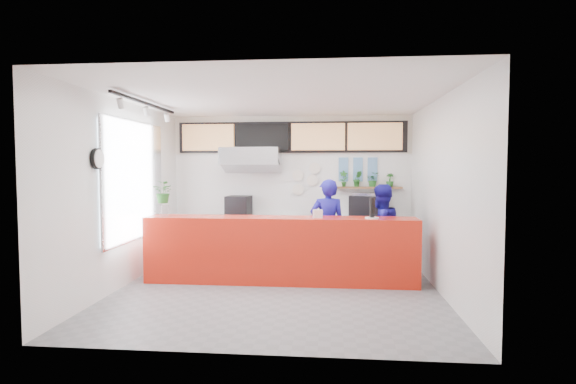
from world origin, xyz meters
The scene contains 46 objects.
floor centered at (0.00, 0.00, 0.00)m, with size 5.00×5.00×0.00m, color slate.
ceiling centered at (0.00, 0.00, 3.00)m, with size 5.00×5.00×0.00m, color silver.
wall_back centered at (0.00, 2.50, 1.50)m, with size 5.00×5.00×0.00m, color white.
wall_left centered at (-2.50, 0.00, 1.50)m, with size 5.00×5.00×0.00m, color white.
wall_right centered at (2.50, 0.00, 1.50)m, with size 5.00×5.00×0.00m, color white.
service_counter centered at (0.00, 0.40, 0.55)m, with size 4.50×0.60×1.10m, color red.
cream_band centered at (0.00, 2.49, 2.60)m, with size 5.00×0.02×0.80m, color beige.
prep_bench centered at (-0.80, 2.20, 0.45)m, with size 1.80×0.60×0.90m, color #B2B5BA.
panini_oven centered at (-1.07, 2.20, 1.11)m, with size 0.47×0.47×0.42m, color black.
extraction_hood centered at (-0.80, 2.15, 2.15)m, with size 1.20×0.70×0.35m, color #B2B5BA.
hood_lip centered at (-0.80, 2.15, 1.95)m, with size 1.20×0.70×0.08m, color #B2B5BA.
right_bench centered at (1.50, 2.20, 0.45)m, with size 1.80×0.60×0.90m, color #B2B5BA.
espresso_machine centered at (1.61, 2.20, 1.13)m, with size 0.70×0.50×0.45m, color black.
espresso_tray centered at (1.61, 2.20, 1.38)m, with size 0.61×0.42×0.06m, color #ABACB2.
herb_shelf centered at (1.60, 2.40, 1.50)m, with size 1.40×0.18×0.04m, color brown.
menu_board_far_left centered at (-1.75, 2.38, 2.55)m, with size 1.10×0.10×0.55m, color tan.
menu_board_mid_left centered at (-0.59, 2.38, 2.55)m, with size 1.10×0.10×0.55m, color black.
menu_board_mid_right centered at (0.57, 2.38, 2.55)m, with size 1.10×0.10×0.55m, color tan.
menu_board_far_right centered at (1.73, 2.38, 2.55)m, with size 1.10×0.10×0.55m, color tan.
soffit centered at (0.00, 2.46, 2.55)m, with size 4.80×0.04×0.65m, color black.
window_pane centered at (-2.47, 0.30, 1.70)m, with size 0.04×2.20×1.90m, color silver.
window_frame centered at (-2.45, 0.30, 1.70)m, with size 0.03×2.30×2.00m, color #B2B5BA.
wall_clock_rim centered at (-2.46, -0.90, 2.05)m, with size 0.30×0.30×0.05m, color black.
wall_clock_face centered at (-2.43, -0.90, 2.05)m, with size 0.26×0.26×0.02m, color white.
track_rail centered at (-2.10, 0.00, 2.94)m, with size 0.05×2.40×0.04m, color black.
dec_plate_a centered at (0.15, 2.47, 1.75)m, with size 0.24×0.24×0.03m, color silver.
dec_plate_b centered at (0.45, 2.47, 1.65)m, with size 0.24×0.24×0.03m, color silver.
dec_plate_c centered at (0.15, 2.47, 1.45)m, with size 0.24×0.24×0.03m, color silver.
dec_plate_d centered at (0.50, 2.47, 1.90)m, with size 0.24×0.24×0.03m, color silver.
photo_frame_a centered at (1.10, 2.48, 2.00)m, with size 0.20×0.02×0.25m, color #598CBF.
photo_frame_b centered at (1.40, 2.48, 2.00)m, with size 0.20×0.02×0.25m, color #598CBF.
photo_frame_c centered at (1.70, 2.48, 2.00)m, with size 0.20×0.02×0.25m, color #598CBF.
photo_frame_d centered at (1.10, 2.48, 1.75)m, with size 0.20×0.02×0.25m, color #598CBF.
photo_frame_e centered at (1.40, 2.48, 1.75)m, with size 0.20×0.02×0.25m, color #598CBF.
photo_frame_f centered at (1.70, 2.48, 1.75)m, with size 0.20×0.02×0.25m, color #598CBF.
staff_center centered at (0.78, 1.02, 0.86)m, with size 0.63×0.41×1.72m, color navy.
staff_right centered at (1.71, 1.03, 0.81)m, with size 0.79×0.62×1.63m, color navy.
herb_a centered at (1.10, 2.40, 1.69)m, with size 0.18×0.12×0.33m, color #246122.
herb_b centered at (1.39, 2.40, 1.68)m, with size 0.18×0.15×0.33m, color #246122.
herb_c centered at (1.71, 2.40, 1.67)m, with size 0.27×0.23×0.30m, color #246122.
herb_d centered at (2.05, 2.40, 1.66)m, with size 0.16×0.14×0.28m, color #246122.
glass_vase centered at (-1.97, 0.34, 1.20)m, with size 0.16×0.16×0.19m, color silver.
basil_vase centered at (-1.97, 0.34, 1.51)m, with size 0.34×0.30×0.38m, color #246122.
napkin_holder centered at (0.62, 0.35, 1.17)m, with size 0.15×0.09×0.13m, color silver.
white_plate centered at (1.50, 0.34, 1.11)m, with size 0.22×0.22×0.02m, color silver.
pepper_mill centered at (1.50, 0.34, 1.27)m, with size 0.08×0.08×0.32m, color black.
Camera 1 is at (0.81, -6.97, 1.95)m, focal length 28.00 mm.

